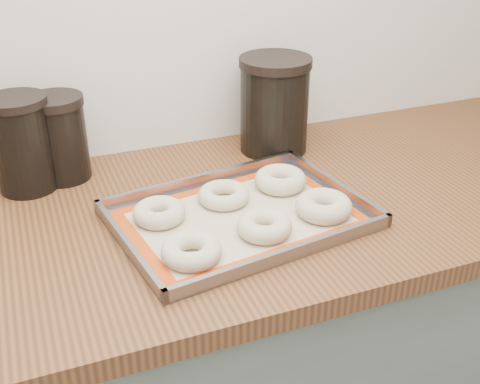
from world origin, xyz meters
name	(u,v)px	position (x,y,z in m)	size (l,w,h in m)	color
countertop	(174,224)	(0.00, 1.68, 0.88)	(3.06, 0.68, 0.04)	brown
baking_tray	(240,217)	(0.11, 1.61, 0.91)	(0.50, 0.39, 0.03)	gray
baking_mat	(240,217)	(0.11, 1.61, 0.90)	(0.46, 0.35, 0.00)	#C6B793
bagel_front_left	(191,251)	(-0.01, 1.51, 0.92)	(0.10, 0.10, 0.03)	beige
bagel_front_mid	(264,226)	(0.13, 1.54, 0.92)	(0.10, 0.10, 0.04)	beige
bagel_front_right	(324,206)	(0.27, 1.56, 0.92)	(0.11, 0.11, 0.04)	beige
bagel_back_left	(159,213)	(-0.03, 1.66, 0.92)	(0.10, 0.10, 0.03)	beige
bagel_back_mid	(224,195)	(0.11, 1.68, 0.92)	(0.10, 0.10, 0.03)	beige
bagel_back_right	(280,180)	(0.24, 1.69, 0.92)	(0.11, 0.11, 0.04)	beige
canister_left	(22,144)	(-0.25, 1.90, 1.00)	(0.12, 0.12, 0.20)	black
canister_mid	(60,138)	(-0.17, 1.92, 0.99)	(0.12, 0.12, 0.18)	black
canister_right	(274,105)	(0.31, 1.89, 1.01)	(0.16, 0.16, 0.22)	black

